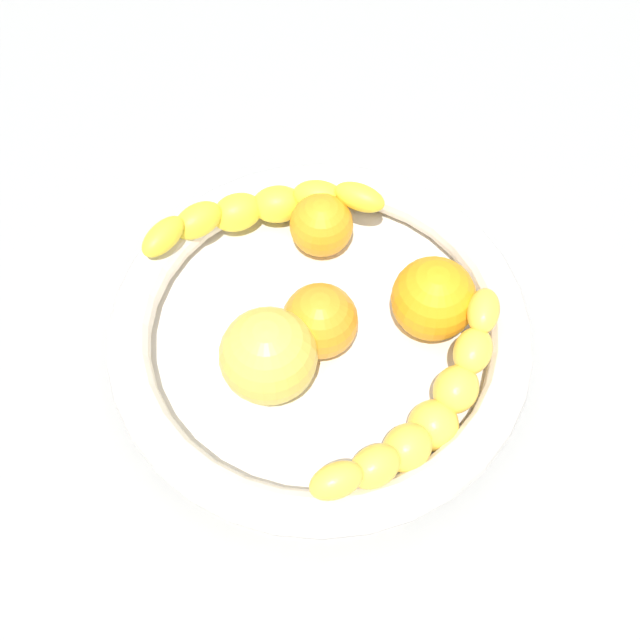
{
  "coord_description": "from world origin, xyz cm",
  "views": [
    {
      "loc": [
        6.42,
        31.24,
        60.48
      ],
      "look_at": [
        0.0,
        0.0,
        8.1
      ],
      "focal_mm": 46.63,
      "sensor_mm": 36.0,
      "label": 1
    }
  ],
  "objects_px": {
    "orange_front": "(321,321)",
    "orange_mid_right": "(321,225)",
    "banana_draped_right": "(259,210)",
    "orange_mid_left": "(435,304)",
    "apple_yellow": "(268,356)",
    "fruit_bowl": "(320,336)",
    "banana_draped_left": "(427,412)"
  },
  "relations": [
    {
      "from": "fruit_bowl",
      "to": "apple_yellow",
      "type": "distance_m",
      "value": 0.06
    },
    {
      "from": "banana_draped_right",
      "to": "orange_mid_left",
      "type": "relative_size",
      "value": 3.16
    },
    {
      "from": "orange_front",
      "to": "orange_mid_left",
      "type": "xyz_separation_m",
      "value": [
        -0.09,
        0.0,
        0.0
      ]
    },
    {
      "from": "orange_front",
      "to": "orange_mid_left",
      "type": "distance_m",
      "value": 0.09
    },
    {
      "from": "banana_draped_right",
      "to": "orange_mid_left",
      "type": "height_order",
      "value": "orange_mid_left"
    },
    {
      "from": "banana_draped_right",
      "to": "orange_mid_right",
      "type": "xyz_separation_m",
      "value": [
        -0.05,
        0.02,
        -0.0
      ]
    },
    {
      "from": "orange_front",
      "to": "apple_yellow",
      "type": "xyz_separation_m",
      "value": [
        0.04,
        0.03,
        0.01
      ]
    },
    {
      "from": "fruit_bowl",
      "to": "orange_mid_left",
      "type": "distance_m",
      "value": 0.09
    },
    {
      "from": "orange_front",
      "to": "orange_mid_right",
      "type": "distance_m",
      "value": 0.09
    },
    {
      "from": "banana_draped_right",
      "to": "apple_yellow",
      "type": "xyz_separation_m",
      "value": [
        0.02,
        0.14,
        0.0
      ]
    },
    {
      "from": "fruit_bowl",
      "to": "orange_front",
      "type": "xyz_separation_m",
      "value": [
        -0.0,
        0.0,
        0.02
      ]
    },
    {
      "from": "fruit_bowl",
      "to": "banana_draped_right",
      "type": "bearing_deg",
      "value": -76.23
    },
    {
      "from": "fruit_bowl",
      "to": "orange_mid_left",
      "type": "relative_size",
      "value": 4.97
    },
    {
      "from": "orange_mid_left",
      "to": "apple_yellow",
      "type": "bearing_deg",
      "value": 9.1
    },
    {
      "from": "banana_draped_right",
      "to": "banana_draped_left",
      "type": "bearing_deg",
      "value": 113.05
    },
    {
      "from": "banana_draped_right",
      "to": "apple_yellow",
      "type": "relative_size",
      "value": 2.85
    },
    {
      "from": "banana_draped_left",
      "to": "orange_front",
      "type": "distance_m",
      "value": 0.1
    },
    {
      "from": "orange_mid_right",
      "to": "apple_yellow",
      "type": "xyz_separation_m",
      "value": [
        0.06,
        0.11,
        0.01
      ]
    },
    {
      "from": "orange_mid_right",
      "to": "orange_front",
      "type": "bearing_deg",
      "value": 78.34
    },
    {
      "from": "orange_front",
      "to": "orange_mid_right",
      "type": "height_order",
      "value": "orange_front"
    },
    {
      "from": "apple_yellow",
      "to": "orange_mid_right",
      "type": "bearing_deg",
      "value": -118.48
    },
    {
      "from": "banana_draped_left",
      "to": "orange_mid_right",
      "type": "height_order",
      "value": "banana_draped_left"
    },
    {
      "from": "orange_mid_right",
      "to": "apple_yellow",
      "type": "bearing_deg",
      "value": 61.52
    },
    {
      "from": "fruit_bowl",
      "to": "orange_mid_right",
      "type": "height_order",
      "value": "orange_mid_right"
    },
    {
      "from": "orange_front",
      "to": "fruit_bowl",
      "type": "bearing_deg",
      "value": -11.53
    },
    {
      "from": "orange_mid_left",
      "to": "banana_draped_left",
      "type": "bearing_deg",
      "value": 70.83
    },
    {
      "from": "banana_draped_left",
      "to": "apple_yellow",
      "type": "bearing_deg",
      "value": -32.13
    },
    {
      "from": "banana_draped_left",
      "to": "orange_mid_right",
      "type": "relative_size",
      "value": 3.31
    },
    {
      "from": "apple_yellow",
      "to": "fruit_bowl",
      "type": "bearing_deg",
      "value": -149.42
    },
    {
      "from": "orange_front",
      "to": "orange_mid_right",
      "type": "xyz_separation_m",
      "value": [
        -0.02,
        -0.09,
        -0.0
      ]
    },
    {
      "from": "banana_draped_left",
      "to": "banana_draped_right",
      "type": "xyz_separation_m",
      "value": [
        0.08,
        -0.2,
        -0.0
      ]
    },
    {
      "from": "banana_draped_left",
      "to": "apple_yellow",
      "type": "xyz_separation_m",
      "value": [
        0.1,
        -0.06,
        0.0
      ]
    }
  ]
}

